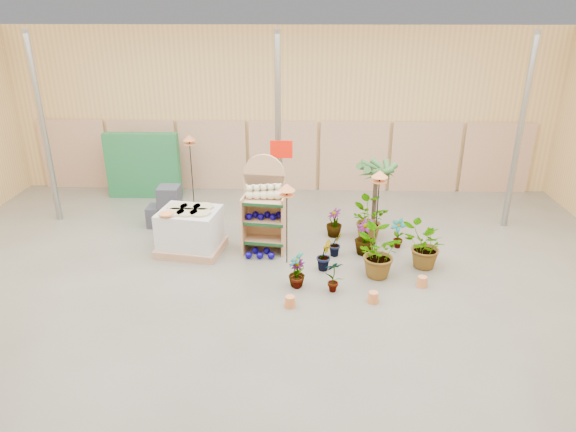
% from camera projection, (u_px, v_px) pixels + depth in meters
% --- Properties ---
extents(room, '(15.20, 12.10, 4.70)m').
position_uv_depth(room, '(271.00, 167.00, 9.45)').
color(room, '#5B584D').
rests_on(room, ground).
extents(display_shelf, '(0.95, 0.67, 2.12)m').
position_uv_depth(display_shelf, '(264.00, 208.00, 10.95)').
color(display_shelf, tan).
rests_on(display_shelf, ground).
extents(teddy_bears, '(0.79, 0.22, 0.35)m').
position_uv_depth(teddy_bears, '(265.00, 193.00, 10.72)').
color(teddy_bears, beige).
rests_on(teddy_bears, display_shelf).
extents(gazing_balls_shelf, '(0.78, 0.27, 0.15)m').
position_uv_depth(gazing_balls_shelf, '(264.00, 216.00, 10.89)').
color(gazing_balls_shelf, '#080167').
rests_on(gazing_balls_shelf, display_shelf).
extents(gazing_balls_floor, '(0.63, 0.39, 0.15)m').
position_uv_depth(gazing_balls_floor, '(260.00, 254.00, 10.93)').
color(gazing_balls_floor, '#080167').
rests_on(gazing_balls_floor, ground).
extents(pallet_stack, '(1.50, 1.32, 0.99)m').
position_uv_depth(pallet_stack, '(190.00, 231.00, 11.04)').
color(pallet_stack, tan).
rests_on(pallet_stack, ground).
extents(charcoal_planters, '(0.80, 0.50, 1.00)m').
position_uv_depth(charcoal_planters, '(166.00, 210.00, 12.34)').
color(charcoal_planters, '#272830').
rests_on(charcoal_planters, ground).
extents(trellis_stock, '(2.00, 0.30, 1.80)m').
position_uv_depth(trellis_stock, '(143.00, 166.00, 14.04)').
color(trellis_stock, '#1D6535').
rests_on(trellis_stock, ground).
extents(offer_sign, '(0.50, 0.08, 2.20)m').
position_uv_depth(offer_sign, '(281.00, 168.00, 11.60)').
color(offer_sign, gray).
rests_on(offer_sign, ground).
extents(bird_table_front, '(0.34, 0.34, 1.74)m').
position_uv_depth(bird_table_front, '(287.00, 190.00, 10.10)').
color(bird_table_front, black).
rests_on(bird_table_front, ground).
extents(bird_table_right, '(0.34, 0.34, 1.88)m').
position_uv_depth(bird_table_right, '(380.00, 177.00, 10.43)').
color(bird_table_right, black).
rests_on(bird_table_right, ground).
extents(bird_table_back, '(0.34, 0.34, 1.87)m').
position_uv_depth(bird_table_back, '(189.00, 140.00, 13.27)').
color(bird_table_back, black).
rests_on(bird_table_back, ground).
extents(palm, '(0.70, 0.70, 1.85)m').
position_uv_depth(palm, '(377.00, 169.00, 11.43)').
color(palm, '#3B2C1F').
rests_on(palm, ground).
extents(potted_plant_0, '(0.29, 0.41, 0.75)m').
position_uv_depth(potted_plant_0, '(297.00, 270.00, 9.65)').
color(potted_plant_0, '#2F5928').
rests_on(potted_plant_0, ground).
extents(potted_plant_1, '(0.39, 0.43, 0.64)m').
position_uv_depth(potted_plant_1, '(324.00, 255.00, 10.33)').
color(potted_plant_1, '#2F5928').
rests_on(potted_plant_1, ground).
extents(potted_plant_2, '(1.17, 1.13, 1.00)m').
position_uv_depth(potted_plant_2, '(376.00, 253.00, 10.00)').
color(potted_plant_2, '#2F5928').
rests_on(potted_plant_2, ground).
extents(potted_plant_3, '(0.61, 0.61, 0.78)m').
position_uv_depth(potted_plant_3, '(365.00, 237.00, 10.95)').
color(potted_plant_3, '#2F5928').
rests_on(potted_plant_3, ground).
extents(potted_plant_4, '(0.42, 0.42, 0.68)m').
position_uv_depth(potted_plant_4, '(398.00, 233.00, 11.26)').
color(potted_plant_4, '#2F5928').
rests_on(potted_plant_4, ground).
extents(potted_plant_5, '(0.39, 0.38, 0.55)m').
position_uv_depth(potted_plant_5, '(336.00, 244.00, 10.92)').
color(potted_plant_5, '#2F5928').
rests_on(potted_plant_5, ground).
extents(potted_plant_6, '(1.14, 1.13, 0.96)m').
position_uv_depth(potted_plant_6, '(367.00, 220.00, 11.60)').
color(potted_plant_6, '#2F5928').
rests_on(potted_plant_6, ground).
extents(potted_plant_7, '(0.43, 0.43, 0.56)m').
position_uv_depth(potted_plant_7, '(297.00, 273.00, 9.73)').
color(potted_plant_7, '#2F5928').
rests_on(potted_plant_7, ground).
extents(potted_plant_8, '(0.39, 0.31, 0.65)m').
position_uv_depth(potted_plant_8, '(334.00, 276.00, 9.54)').
color(potted_plant_8, '#2F5928').
rests_on(potted_plant_8, ground).
extents(potted_plant_10, '(1.10, 1.04, 0.96)m').
position_uv_depth(potted_plant_10, '(424.00, 246.00, 10.33)').
color(potted_plant_10, '#2F5928').
rests_on(potted_plant_10, ground).
extents(potted_plant_11, '(0.48, 0.48, 0.67)m').
position_uv_depth(potted_plant_11, '(334.00, 223.00, 11.81)').
color(potted_plant_11, '#2F5928').
rests_on(potted_plant_11, ground).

